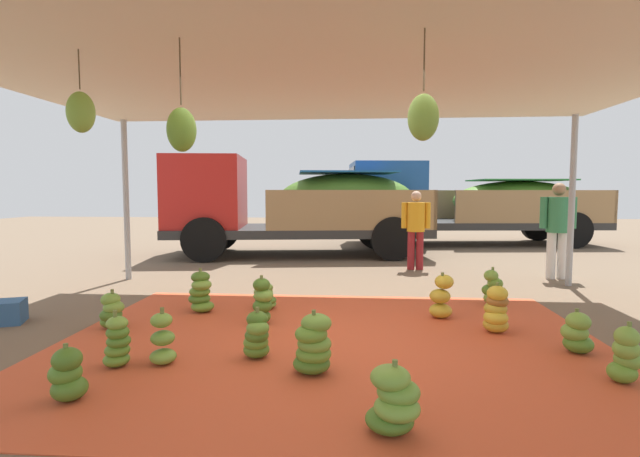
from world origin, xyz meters
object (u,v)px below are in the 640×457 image
Objects in this scene: banana_bunch_6 at (112,312)px; banana_bunch_13 at (262,302)px; banana_bunch_0 at (626,356)px; crate_0 at (7,312)px; banana_bunch_7 at (394,401)px; banana_bunch_8 at (492,288)px; banana_bunch_12 at (67,375)px; banana_bunch_4 at (162,340)px; worker_0 at (416,224)px; banana_bunch_9 at (313,345)px; banana_bunch_11 at (441,298)px; banana_bunch_3 at (496,310)px; banana_bunch_1 at (201,293)px; banana_bunch_5 at (117,343)px; banana_bunch_14 at (577,334)px; cargo_truck_main at (293,204)px; banana_bunch_2 at (257,336)px; cargo_truck_far at (465,203)px; worker_1 at (558,223)px; banana_bunch_10 at (264,297)px.

banana_bunch_13 is at bearing 11.61° from banana_bunch_6.
banana_bunch_0 is 6.47m from crate_0.
banana_bunch_13 is (1.66, 0.34, 0.06)m from banana_bunch_6.
banana_bunch_7 is 0.95× the size of banana_bunch_8.
banana_bunch_12 is at bearing 172.78° from banana_bunch_7.
banana_bunch_4 is 0.32× the size of worker_0.
banana_bunch_12 is (-0.40, -0.80, -0.02)m from banana_bunch_4.
banana_bunch_9 is at bearing -130.08° from banana_bunch_8.
banana_bunch_9 is 2.37m from banana_bunch_11.
banana_bunch_3 is at bearing 19.81° from banana_bunch_4.
banana_bunch_4 is 1.38× the size of crate_0.
banana_bunch_11 is at bearing -1.00° from banana_bunch_1.
banana_bunch_5 is 1.18× the size of banana_bunch_14.
banana_bunch_6 is 6.63m from cargo_truck_main.
banana_bunch_9 is 7.73m from cargo_truck_main.
banana_bunch_7 is 3.99m from banana_bunch_8.
banana_bunch_0 is at bearing -6.23° from banana_bunch_2.
banana_bunch_14 is (1.08, -1.20, -0.06)m from banana_bunch_11.
banana_bunch_3 is 2.66m from banana_bunch_13.
banana_bunch_6 is at bearing 166.83° from banana_bunch_0.
banana_bunch_5 is 0.89× the size of banana_bunch_13.
banana_bunch_4 is 0.07× the size of cargo_truck_far.
cargo_truck_main reaches higher than banana_bunch_13.
worker_1 reaches higher than banana_bunch_5.
cargo_truck_main is 4.10× the size of worker_0.
banana_bunch_11 is (2.27, -0.26, 0.08)m from banana_bunch_10.
banana_bunch_11 is 0.98× the size of banana_bunch_13.
banana_bunch_2 is at bearing 38.74° from banana_bunch_12.
cargo_truck_main is (-3.43, 4.90, 1.02)m from banana_bunch_8.
cargo_truck_main is (-0.44, 6.09, 1.00)m from banana_bunch_13.
banana_bunch_0 is 0.89× the size of banana_bunch_13.
banana_bunch_11 is at bearing 53.24° from banana_bunch_9.
banana_bunch_6 is 0.78× the size of banana_bunch_13.
worker_1 is at bearing 48.40° from banana_bunch_11.
worker_0 is at bearing -113.31° from cargo_truck_far.
banana_bunch_10 is (-3.40, 2.18, -0.06)m from banana_bunch_0.
banana_bunch_0 is at bearing -25.18° from banana_bunch_1.
banana_bunch_6 is 10.97m from cargo_truck_far.
banana_bunch_10 is at bearing -118.60° from cargo_truck_far.
crate_0 is at bearing 163.45° from banana_bunch_2.
cargo_truck_main reaches higher than banana_bunch_6.
banana_bunch_1 is 3.61m from banana_bunch_3.
worker_1 is (4.80, 2.59, 0.83)m from banana_bunch_10.
banana_bunch_12 is (-0.94, -2.83, 0.02)m from banana_bunch_10.
banana_bunch_8 is at bearing 76.14° from banana_bunch_3.
banana_bunch_3 is at bearing -10.06° from banana_bunch_1.
banana_bunch_13 reaches higher than banana_bunch_10.
banana_bunch_8 is at bearing -129.31° from worker_1.
worker_0 is 2.54m from worker_1.
banana_bunch_9 is 1.28× the size of banana_bunch_12.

